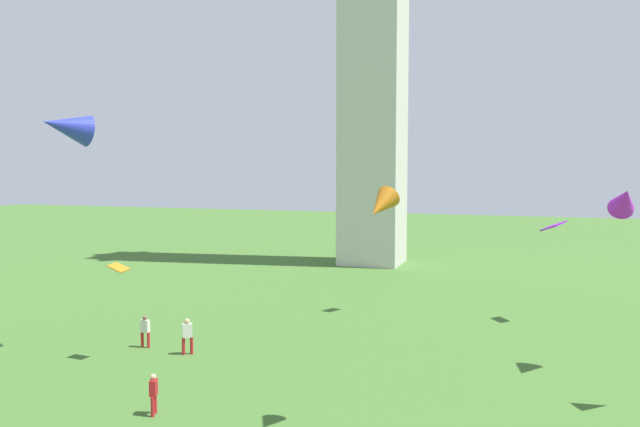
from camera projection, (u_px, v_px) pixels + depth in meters
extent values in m
cylinder|color=red|center=(153.00, 407.00, 23.24)|extent=(0.14, 0.14, 0.77)
cylinder|color=red|center=(155.00, 403.00, 23.59)|extent=(0.14, 0.14, 0.77)
cube|color=red|center=(153.00, 387.00, 23.36)|extent=(0.36, 0.47, 0.61)
sphere|color=#D8AD84|center=(153.00, 377.00, 23.33)|extent=(0.22, 0.22, 0.22)
cylinder|color=red|center=(142.00, 339.00, 32.32)|extent=(0.15, 0.15, 0.81)
cylinder|color=red|center=(148.00, 340.00, 32.21)|extent=(0.15, 0.15, 0.81)
cube|color=silver|center=(145.00, 326.00, 32.22)|extent=(0.45, 0.27, 0.64)
sphere|color=brown|center=(145.00, 318.00, 32.18)|extent=(0.24, 0.24, 0.24)
cylinder|color=red|center=(183.00, 346.00, 31.00)|extent=(0.16, 0.16, 0.88)
cylinder|color=red|center=(192.00, 345.00, 31.11)|extent=(0.16, 0.16, 0.88)
cube|color=silver|center=(187.00, 330.00, 31.00)|extent=(0.55, 0.50, 0.70)
sphere|color=#D8AD84|center=(187.00, 321.00, 30.96)|extent=(0.26, 0.26, 0.26)
cube|color=#40ED1D|center=(388.00, 201.00, 39.57)|extent=(1.10, 1.26, 0.64)
cube|color=purple|center=(553.00, 226.00, 37.21)|extent=(1.56, 1.68, 0.75)
cube|color=orange|center=(119.00, 268.00, 29.87)|extent=(0.98, 0.73, 0.40)
cone|color=#AD1DCE|center=(624.00, 200.00, 27.42)|extent=(1.24, 2.01, 1.80)
cone|color=#2934B4|center=(66.00, 127.00, 30.40)|extent=(2.58, 2.94, 1.96)
cone|color=#BA6713|center=(381.00, 205.00, 21.36)|extent=(1.28, 1.67, 1.35)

